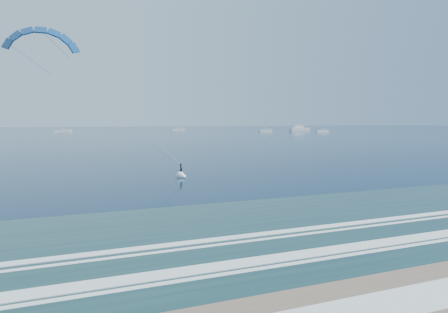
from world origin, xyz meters
name	(u,v)px	position (x,y,z in m)	size (l,w,h in m)	color
kitesurfer_rig	(119,106)	(-11.93, 32.98, 8.38)	(20.32, 7.47, 16.68)	gold
motor_yacht	(299,129)	(126.59, 215.10, 1.51)	(13.89, 3.70, 5.89)	white
sailboat_2	(62,131)	(-18.56, 240.12, 0.69)	(9.50, 2.40, 12.70)	white
sailboat_3	(178,130)	(54.76, 254.11, 0.69)	(9.21, 2.40, 12.46)	white
sailboat_4	(265,131)	(97.00, 206.35, 0.68)	(8.18, 2.40, 11.23)	white
sailboat_5	(322,131)	(121.62, 182.82, 0.68)	(8.14, 2.40, 11.11)	white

